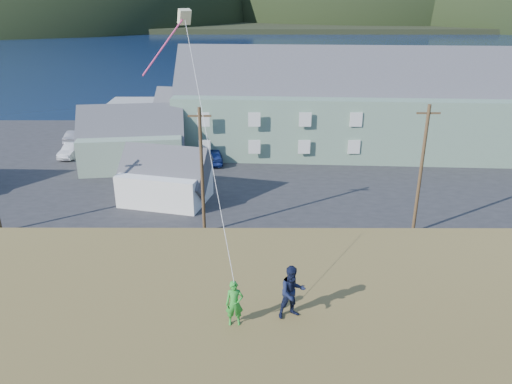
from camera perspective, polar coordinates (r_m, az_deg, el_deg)
ground at (r=36.01m, az=-5.44°, el=-5.82°), size 900.00×900.00×0.00m
grass_strip at (r=34.24m, az=-5.75°, el=-7.32°), size 110.00×8.00×0.10m
waterfront_lot at (r=51.55m, az=-3.73°, el=3.19°), size 72.00×36.00×0.12m
wharf at (r=74.07m, az=-7.30°, el=9.31°), size 26.00×14.00×0.90m
far_shore at (r=361.95m, az=-0.42°, el=19.83°), size 900.00×320.00×2.00m
far_hills at (r=312.98m, az=6.42°, el=19.49°), size 760.00×265.00×143.00m
lodge at (r=55.79m, az=11.38°, el=9.80°), size 39.31×13.18×13.62m
shed_palegreen_near at (r=51.62m, az=-13.95°, el=5.82°), size 11.07×7.77×7.53m
shed_white at (r=42.36m, az=-10.38°, el=1.68°), size 8.23×6.41×5.80m
shed_palegreen_far at (r=62.31m, az=-6.89°, el=8.90°), size 10.97×7.43×6.81m
utility_poles at (r=35.42m, az=-6.20°, el=2.36°), size 30.83×0.24×9.78m
parked_cars at (r=56.49m, az=-11.60°, el=5.34°), size 21.28×12.13×1.52m
kite_flyer_green at (r=15.69m, az=-2.48°, el=-12.61°), size 0.58×0.41×1.51m
kite_flyer_navy at (r=15.96m, az=4.18°, el=-11.34°), size 1.05×0.93×1.80m
kite_rig at (r=19.93m, az=-8.45°, el=18.39°), size 1.68×3.88×10.36m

